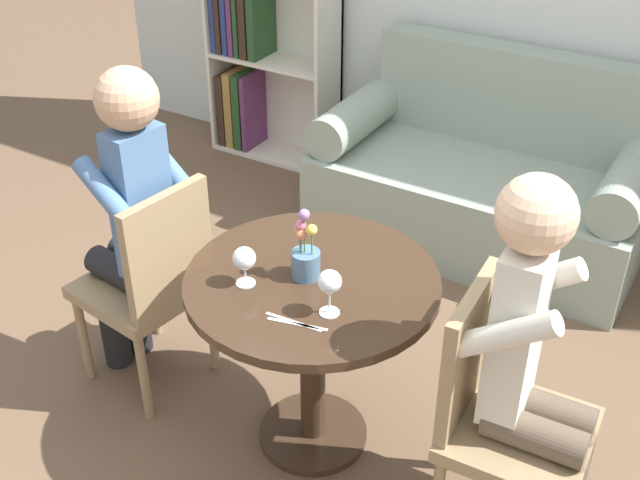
{
  "coord_description": "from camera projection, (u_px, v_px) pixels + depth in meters",
  "views": [
    {
      "loc": [
        1.11,
        -1.8,
        2.24
      ],
      "look_at": [
        0.0,
        0.05,
        0.84
      ],
      "focal_mm": 45.0,
      "sensor_mm": 36.0,
      "label": 1
    }
  ],
  "objects": [
    {
      "name": "chair_right",
      "position": [
        498.0,
        409.0,
        2.42
      ],
      "size": [
        0.44,
        0.44,
        0.9
      ],
      "rotation": [
        0.0,
        0.0,
        1.62
      ],
      "color": "#937A56",
      "rests_on": "ground_plane"
    },
    {
      "name": "round_table",
      "position": [
        312.0,
        318.0,
        2.69
      ],
      "size": [
        0.84,
        0.84,
        0.72
      ],
      "color": "#382619",
      "rests_on": "ground_plane"
    },
    {
      "name": "flower_vase",
      "position": [
        305.0,
        256.0,
        2.57
      ],
      "size": [
        0.09,
        0.09,
        0.25
      ],
      "color": "slate",
      "rests_on": "round_table"
    },
    {
      "name": "ground_plane",
      "position": [
        313.0,
        435.0,
        2.99
      ],
      "size": [
        16.0,
        16.0,
        0.0
      ],
      "primitive_type": "plane",
      "color": "brown"
    },
    {
      "name": "person_left",
      "position": [
        132.0,
        222.0,
        2.92
      ],
      "size": [
        0.45,
        0.38,
        1.32
      ],
      "rotation": [
        0.0,
        0.0,
        -1.71
      ],
      "color": "black",
      "rests_on": "ground_plane"
    },
    {
      "name": "knife_left_setting",
      "position": [
        297.0,
        324.0,
        2.4
      ],
      "size": [
        0.19,
        0.06,
        0.0
      ],
      "color": "silver",
      "rests_on": "round_table"
    },
    {
      "name": "couch",
      "position": [
        483.0,
        182.0,
        4.0
      ],
      "size": [
        1.6,
        0.8,
        0.92
      ],
      "color": "gray",
      "rests_on": "ground_plane"
    },
    {
      "name": "bookshelf_left",
      "position": [
        260.0,
        56.0,
        4.69
      ],
      "size": [
        0.77,
        0.28,
        1.21
      ],
      "color": "silver",
      "rests_on": "ground_plane"
    },
    {
      "name": "fork_left_setting",
      "position": [
        294.0,
        322.0,
        2.41
      ],
      "size": [
        0.19,
        0.02,
        0.0
      ],
      "color": "silver",
      "rests_on": "round_table"
    },
    {
      "name": "wine_glass_right",
      "position": [
        330.0,
        283.0,
        2.39
      ],
      "size": [
        0.07,
        0.07,
        0.16
      ],
      "color": "white",
      "rests_on": "round_table"
    },
    {
      "name": "person_right",
      "position": [
        536.0,
        366.0,
        2.28
      ],
      "size": [
        0.43,
        0.35,
        1.29
      ],
      "rotation": [
        0.0,
        0.0,
        1.62
      ],
      "color": "brown",
      "rests_on": "ground_plane"
    },
    {
      "name": "chair_left",
      "position": [
        152.0,
        280.0,
        2.98
      ],
      "size": [
        0.47,
        0.47,
        0.9
      ],
      "rotation": [
        0.0,
        0.0,
        -1.71
      ],
      "color": "#937A56",
      "rests_on": "ground_plane"
    },
    {
      "name": "wine_glass_left",
      "position": [
        244.0,
        260.0,
        2.53
      ],
      "size": [
        0.08,
        0.08,
        0.14
      ],
      "color": "white",
      "rests_on": "round_table"
    }
  ]
}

